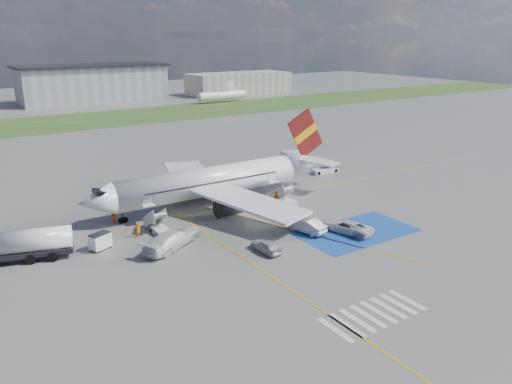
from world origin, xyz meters
The scene contains 22 objects.
ground centered at (0.00, 0.00, 0.00)m, with size 400.00×400.00×0.00m, color #60605E.
grass_strip centered at (0.00, 95.00, 0.01)m, with size 400.00×30.00×0.01m, color #2D4C1E.
taxiway_line_main centered at (0.00, 12.00, 0.01)m, with size 120.00×0.20×0.01m, color gold.
taxiway_line_cross centered at (-5.00, -10.00, 0.01)m, with size 0.20×60.00×0.01m, color gold.
taxiway_line_diag centered at (0.00, 12.00, 0.01)m, with size 0.20×60.00×0.01m, color gold.
staging_box centered at (10.00, -4.00, 0.01)m, with size 14.00×8.00×0.01m, color #1A479C.
crosswalk centered at (-1.80, -18.00, 0.01)m, with size 9.00×4.00×0.01m.
terminal_centre centered at (20.00, 135.00, 6.00)m, with size 48.00×18.00×12.00m, color gray.
terminal_east centered at (75.00, 128.00, 4.00)m, with size 40.00×16.00×8.00m, color gray.
airliner centered at (1.51, 14.00, 3.39)m, with size 36.81×32.95×11.92m.
airstairs_fwd centered at (-9.50, 8.70, 0.62)m, with size 1.90×5.20×3.60m.
airstairs_aft centered at (9.00, 8.70, 0.62)m, with size 1.90×5.20×3.60m.
fuel_tanker centered at (-24.04, 9.21, 1.38)m, with size 9.95×5.09×3.29m.
gpu_cart centered at (-16.67, 7.75, 0.82)m, with size 2.54×2.10×1.83m.
belt_loader centered at (24.42, 18.23, 0.38)m, with size 5.23×2.17×1.54m.
car_silver_a centered at (-2.14, -2.77, 0.69)m, with size 1.63×4.06×1.38m, color #AFB1B6.
car_silver_b centered at (5.01, -0.71, 0.83)m, with size 1.75×5.02×1.65m, color silver.
van_white_a centered at (8.84, -3.22, 0.97)m, with size 2.40×5.20×1.95m, color silver.
van_white_b centered at (-9.88, 4.02, 1.26)m, with size 2.61×6.41×2.51m, color silver.
crew_fwd centered at (-12.02, 8.72, 0.81)m, with size 0.59×0.39×1.61m, color orange.
crew_nose centered at (-12.97, 14.30, 0.88)m, with size 0.86×0.67×1.77m, color #FF5F0D.
crew_aft centered at (7.63, 8.96, 0.99)m, with size 1.16×0.48×1.97m, color orange.
Camera 1 is at (-30.08, -43.02, 22.18)m, focal length 35.00 mm.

